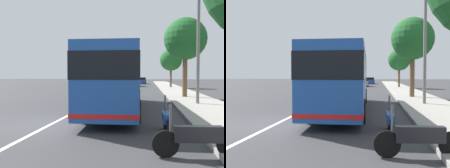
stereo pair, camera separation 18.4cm
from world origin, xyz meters
The scene contains 13 objects.
ground_plane centered at (0.00, 0.00, 0.00)m, with size 220.00×220.00×0.00m, color #38383A.
sidewalk_curb centered at (10.00, -7.36, 0.07)m, with size 110.00×3.60×0.14m, color #9E998E.
lane_divider_line centered at (10.00, 0.00, 0.00)m, with size 110.00×0.16×0.01m, color silver.
coach_bus centered at (4.41, -2.22, 1.85)m, with size 11.98×2.82×3.21m.
motorcycle_nearest_curb centered at (-3.52, -5.07, 0.49)m, with size 0.35×2.21×1.28m.
motorcycle_mid_row centered at (-1.05, -4.51, 0.46)m, with size 2.14×0.24×1.26m.
car_oncoming centered at (34.13, -1.68, 0.72)m, with size 3.96×2.03×1.50m.
car_behind_bus centered at (29.19, 2.14, 0.74)m, with size 4.66×1.85×1.58m.
car_ahead_same_lane centered at (43.17, 2.68, 0.70)m, with size 4.22×1.86×1.46m.
car_side_street centered at (46.64, -2.63, 0.69)m, with size 4.56×2.02×1.45m.
roadside_tree_mid_block centered at (12.48, -7.05, 5.05)m, with size 3.61×3.61×6.90m.
roadside_tree_far_block centered at (29.62, -7.43, 4.29)m, with size 3.35×3.35×5.99m.
utility_pole centered at (7.28, -7.13, 4.00)m, with size 0.21×0.21×7.99m, color slate.
Camera 2 is at (-9.72, -4.04, 2.01)m, focal length 40.29 mm.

